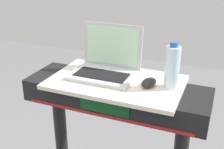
% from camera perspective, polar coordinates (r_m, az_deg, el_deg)
% --- Properties ---
extents(desk_board, '(0.64, 0.39, 0.02)m').
position_cam_1_polar(desk_board, '(1.40, 0.78, -1.51)').
color(desk_board, beige).
rests_on(desk_board, treadmill_base).
extents(laptop, '(0.32, 0.25, 0.24)m').
position_cam_1_polar(laptop, '(1.45, -1.17, 1.86)').
color(laptop, '#B7B7BC').
rests_on(laptop, desk_board).
extents(computer_mouse, '(0.07, 0.11, 0.03)m').
position_cam_1_polar(computer_mouse, '(1.35, 7.23, -1.56)').
color(computer_mouse, black).
rests_on(computer_mouse, desk_board).
extents(water_bottle, '(0.07, 0.07, 0.22)m').
position_cam_1_polar(water_bottle, '(1.31, 11.73, 1.44)').
color(water_bottle, silver).
rests_on(water_bottle, desk_board).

